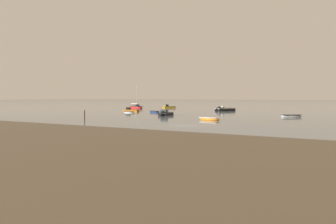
{
  "coord_description": "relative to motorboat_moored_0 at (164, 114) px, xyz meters",
  "views": [
    {
      "loc": [
        21.62,
        -39.58,
        3.77
      ],
      "look_at": [
        -17.73,
        25.1,
        0.42
      ],
      "focal_mm": 36.82,
      "sensor_mm": 36.0,
      "label": 1
    }
  ],
  "objects": [
    {
      "name": "ground_plane",
      "position": [
        14.87,
        -19.02,
        -0.27
      ],
      "size": [
        800.0,
        800.0,
        0.0
      ],
      "primitive_type": "plane",
      "color": "slate"
    },
    {
      "name": "mooring_post_near",
      "position": [
        -3.65,
        -18.46,
        0.54
      ],
      "size": [
        0.22,
        0.22,
        1.89
      ],
      "color": "#4A3323",
      "rests_on": "ground"
    },
    {
      "name": "rowboat_moored_1",
      "position": [
        22.82,
        8.24,
        -0.1
      ],
      "size": [
        3.97,
        3.4,
        0.62
      ],
      "rotation": [
        0.0,
        0.0,
        0.63
      ],
      "color": "white",
      "rests_on": "ground"
    },
    {
      "name": "motorboat_moored_1",
      "position": [
        -17.55,
        11.12,
        -0.03
      ],
      "size": [
        4.48,
        2.32,
        1.62
      ],
      "rotation": [
        0.0,
        0.0,
        3.35
      ],
      "color": "orange",
      "rests_on": "ground"
    },
    {
      "name": "motorboat_moored_3",
      "position": [
        -23.76,
        39.98,
        -0.0
      ],
      "size": [
        4.32,
        4.61,
        1.79
      ],
      "rotation": [
        0.0,
        0.0,
        3.99
      ],
      "color": "gold",
      "rests_on": "ground"
    },
    {
      "name": "rowboat_moored_2",
      "position": [
        -13.45,
        5.79,
        -0.14
      ],
      "size": [
        2.99,
        1.09,
        0.47
      ],
      "rotation": [
        0.0,
        0.0,
        6.26
      ],
      "color": "white",
      "rests_on": "ground"
    },
    {
      "name": "rowboat_moored_0",
      "position": [
        -9.17,
        10.21,
        -0.12
      ],
      "size": [
        3.67,
        2.33,
        0.55
      ],
      "rotation": [
        0.0,
        0.0,
        5.93
      ],
      "color": "navy",
      "rests_on": "ground"
    },
    {
      "name": "motorboat_moored_0",
      "position": [
        0.0,
        0.0,
        0.0
      ],
      "size": [
        2.26,
        4.91,
        1.8
      ],
      "rotation": [
        0.0,
        0.0,
        4.85
      ],
      "color": "black",
      "rests_on": "ground"
    },
    {
      "name": "motorboat_moored_2",
      "position": [
        1.2,
        27.36,
        0.01
      ],
      "size": [
        5.08,
        6.23,
        2.08
      ],
      "rotation": [
        0.0,
        0.0,
        4.13
      ],
      "color": "black",
      "rests_on": "ground"
    },
    {
      "name": "sailboat_moored_0",
      "position": [
        -30.62,
        31.59,
        0.07
      ],
      "size": [
        7.4,
        4.64,
        7.94
      ],
      "rotation": [
        0.0,
        0.0,
        5.91
      ],
      "color": "red",
      "rests_on": "ground"
    },
    {
      "name": "rowboat_moored_3",
      "position": [
        13.26,
        -7.36,
        -0.11
      ],
      "size": [
        3.95,
        2.04,
        0.59
      ],
      "rotation": [
        0.0,
        0.0,
        2.93
      ],
      "color": "orange",
      "rests_on": "ground"
    }
  ]
}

